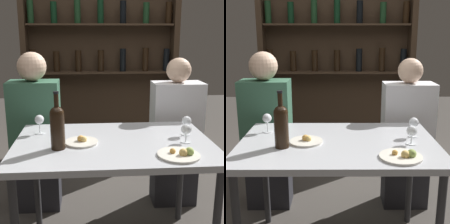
% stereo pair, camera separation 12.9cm
% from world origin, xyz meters
% --- Properties ---
extents(dining_table, '(1.16, 0.78, 0.75)m').
position_xyz_m(dining_table, '(0.00, 0.00, 0.68)').
color(dining_table, '#B7BABF').
rests_on(dining_table, ground_plane).
extents(wine_rack_wall, '(1.68, 0.21, 2.23)m').
position_xyz_m(wine_rack_wall, '(0.00, 1.76, 1.17)').
color(wine_rack_wall, '#38281C').
rests_on(wine_rack_wall, ground_plane).
extents(wine_bottle, '(0.08, 0.08, 0.32)m').
position_xyz_m(wine_bottle, '(-0.31, -0.09, 0.89)').
color(wine_bottle, black).
rests_on(wine_bottle, dining_table).
extents(wine_glass_0, '(0.06, 0.06, 0.12)m').
position_xyz_m(wine_glass_0, '(-0.45, 0.18, 0.84)').
color(wine_glass_0, silver).
rests_on(wine_glass_0, dining_table).
extents(wine_glass_1, '(0.06, 0.06, 0.12)m').
position_xyz_m(wine_glass_1, '(0.46, 0.09, 0.84)').
color(wine_glass_1, silver).
rests_on(wine_glass_1, dining_table).
extents(wine_glass_2, '(0.06, 0.06, 0.11)m').
position_xyz_m(wine_glass_2, '(0.42, -0.05, 0.83)').
color(wine_glass_2, silver).
rests_on(wine_glass_2, dining_table).
extents(food_plate_0, '(0.22, 0.22, 0.05)m').
position_xyz_m(food_plate_0, '(0.33, -0.25, 0.76)').
color(food_plate_0, silver).
rests_on(food_plate_0, dining_table).
extents(food_plate_1, '(0.19, 0.19, 0.04)m').
position_xyz_m(food_plate_1, '(-0.19, -0.01, 0.76)').
color(food_plate_1, silver).
rests_on(food_plate_1, dining_table).
extents(seated_person_left, '(0.37, 0.22, 1.24)m').
position_xyz_m(seated_person_left, '(-0.55, 0.59, 0.59)').
color(seated_person_left, '#26262B').
rests_on(seated_person_left, ground_plane).
extents(seated_person_right, '(0.39, 0.22, 1.19)m').
position_xyz_m(seated_person_right, '(0.54, 0.59, 0.56)').
color(seated_person_right, '#26262B').
rests_on(seated_person_right, ground_plane).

